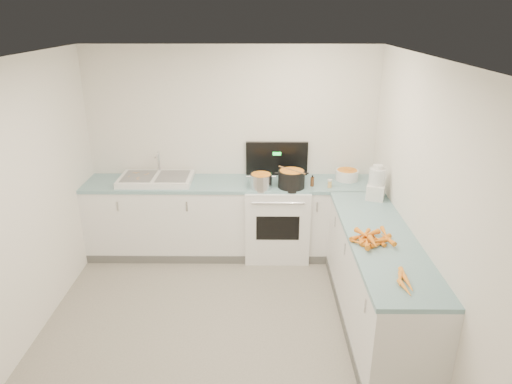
{
  "coord_description": "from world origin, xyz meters",
  "views": [
    {
      "loc": [
        0.34,
        -3.41,
        2.83
      ],
      "look_at": [
        0.3,
        1.1,
        1.05
      ],
      "focal_mm": 32.0,
      "sensor_mm": 36.0,
      "label": 1
    }
  ],
  "objects_px": {
    "sink": "(156,179)",
    "food_processor": "(376,184)",
    "extract_bottle": "(312,182)",
    "spice_jar": "(330,184)",
    "mixing_bowl": "(347,175)",
    "stove": "(277,218)",
    "steel_pot": "(261,182)",
    "black_pot": "(291,180)"
  },
  "relations": [
    {
      "from": "stove",
      "to": "food_processor",
      "type": "bearing_deg",
      "value": -24.72
    },
    {
      "from": "food_processor",
      "to": "stove",
      "type": "bearing_deg",
      "value": 155.28
    },
    {
      "from": "extract_bottle",
      "to": "spice_jar",
      "type": "xyz_separation_m",
      "value": [
        0.2,
        -0.04,
        -0.01
      ]
    },
    {
      "from": "spice_jar",
      "to": "black_pot",
      "type": "bearing_deg",
      "value": 179.34
    },
    {
      "from": "mixing_bowl",
      "to": "extract_bottle",
      "type": "xyz_separation_m",
      "value": [
        -0.44,
        -0.22,
        -0.01
      ]
    },
    {
      "from": "extract_bottle",
      "to": "food_processor",
      "type": "xyz_separation_m",
      "value": [
        0.65,
        -0.37,
        0.11
      ]
    },
    {
      "from": "steel_pot",
      "to": "food_processor",
      "type": "height_order",
      "value": "food_processor"
    },
    {
      "from": "sink",
      "to": "extract_bottle",
      "type": "height_order",
      "value": "sink"
    },
    {
      "from": "food_processor",
      "to": "spice_jar",
      "type": "bearing_deg",
      "value": 143.84
    },
    {
      "from": "extract_bottle",
      "to": "sink",
      "type": "bearing_deg",
      "value": 176.06
    },
    {
      "from": "stove",
      "to": "sink",
      "type": "height_order",
      "value": "stove"
    },
    {
      "from": "stove",
      "to": "extract_bottle",
      "type": "relative_size",
      "value": 12.59
    },
    {
      "from": "steel_pot",
      "to": "extract_bottle",
      "type": "distance_m",
      "value": 0.6
    },
    {
      "from": "sink",
      "to": "steel_pot",
      "type": "xyz_separation_m",
      "value": [
        1.25,
        -0.19,
        0.04
      ]
    },
    {
      "from": "sink",
      "to": "spice_jar",
      "type": "bearing_deg",
      "value": -4.75
    },
    {
      "from": "mixing_bowl",
      "to": "food_processor",
      "type": "bearing_deg",
      "value": -70.69
    },
    {
      "from": "steel_pot",
      "to": "mixing_bowl",
      "type": "xyz_separation_m",
      "value": [
        1.04,
        0.28,
        -0.01
      ]
    },
    {
      "from": "black_pot",
      "to": "mixing_bowl",
      "type": "height_order",
      "value": "black_pot"
    },
    {
      "from": "steel_pot",
      "to": "spice_jar",
      "type": "distance_m",
      "value": 0.8
    },
    {
      "from": "extract_bottle",
      "to": "spice_jar",
      "type": "bearing_deg",
      "value": -12.17
    },
    {
      "from": "stove",
      "to": "extract_bottle",
      "type": "xyz_separation_m",
      "value": [
        0.4,
        -0.11,
        0.52
      ]
    },
    {
      "from": "steel_pot",
      "to": "extract_bottle",
      "type": "relative_size",
      "value": 2.37
    },
    {
      "from": "extract_bottle",
      "to": "spice_jar",
      "type": "relative_size",
      "value": 1.35
    },
    {
      "from": "spice_jar",
      "to": "food_processor",
      "type": "xyz_separation_m",
      "value": [
        0.45,
        -0.33,
        0.12
      ]
    },
    {
      "from": "mixing_bowl",
      "to": "spice_jar",
      "type": "xyz_separation_m",
      "value": [
        -0.24,
        -0.26,
        -0.02
      ]
    },
    {
      "from": "food_processor",
      "to": "extract_bottle",
      "type": "bearing_deg",
      "value": 150.18
    },
    {
      "from": "mixing_bowl",
      "to": "extract_bottle",
      "type": "relative_size",
      "value": 2.52
    },
    {
      "from": "sink",
      "to": "steel_pot",
      "type": "relative_size",
      "value": 3.36
    },
    {
      "from": "stove",
      "to": "mixing_bowl",
      "type": "xyz_separation_m",
      "value": [
        0.84,
        0.1,
        0.53
      ]
    },
    {
      "from": "stove",
      "to": "extract_bottle",
      "type": "distance_m",
      "value": 0.67
    },
    {
      "from": "mixing_bowl",
      "to": "extract_bottle",
      "type": "height_order",
      "value": "mixing_bowl"
    },
    {
      "from": "stove",
      "to": "spice_jar",
      "type": "relative_size",
      "value": 16.95
    },
    {
      "from": "sink",
      "to": "extract_bottle",
      "type": "distance_m",
      "value": 1.86
    },
    {
      "from": "black_pot",
      "to": "extract_bottle",
      "type": "xyz_separation_m",
      "value": [
        0.25,
        0.04,
        -0.04
      ]
    },
    {
      "from": "stove",
      "to": "spice_jar",
      "type": "bearing_deg",
      "value": -14.45
    },
    {
      "from": "steel_pot",
      "to": "mixing_bowl",
      "type": "bearing_deg",
      "value": 15.02
    },
    {
      "from": "stove",
      "to": "steel_pot",
      "type": "xyz_separation_m",
      "value": [
        -0.2,
        -0.17,
        0.54
      ]
    },
    {
      "from": "stove",
      "to": "food_processor",
      "type": "xyz_separation_m",
      "value": [
        1.05,
        -0.48,
        0.63
      ]
    },
    {
      "from": "sink",
      "to": "food_processor",
      "type": "relative_size",
      "value": 2.26
    },
    {
      "from": "steel_pot",
      "to": "black_pot",
      "type": "xyz_separation_m",
      "value": [
        0.35,
        0.02,
        0.02
      ]
    },
    {
      "from": "stove",
      "to": "sink",
      "type": "relative_size",
      "value": 1.58
    },
    {
      "from": "spice_jar",
      "to": "food_processor",
      "type": "height_order",
      "value": "food_processor"
    }
  ]
}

